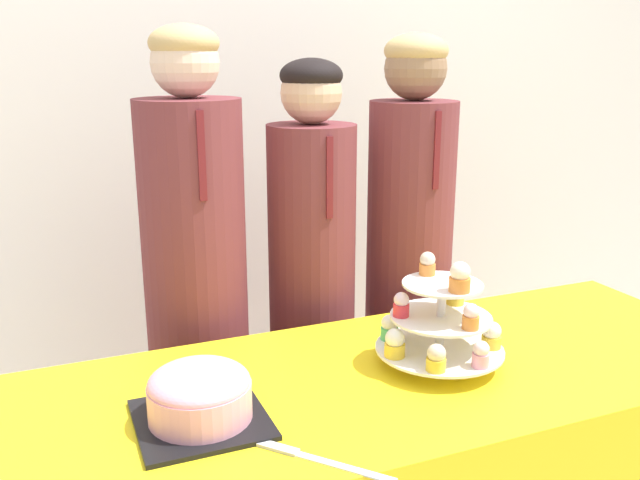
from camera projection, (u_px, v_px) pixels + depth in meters
wall_back at (242, 79)px, 2.46m from camera, size 9.00×0.06×2.70m
round_cake at (200, 395)px, 1.30m from camera, size 0.25×0.25×0.12m
cake_knife at (301, 455)px, 1.20m from camera, size 0.19×0.21×0.01m
cupcake_stand at (441, 322)px, 1.54m from camera, size 0.29×0.29×0.26m
student_0 at (198, 319)px, 1.89m from camera, size 0.28×0.29×1.51m
student_1 at (311, 313)px, 2.02m from camera, size 0.25×0.26×1.43m
student_2 at (408, 288)px, 2.14m from camera, size 0.26×0.27×1.50m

